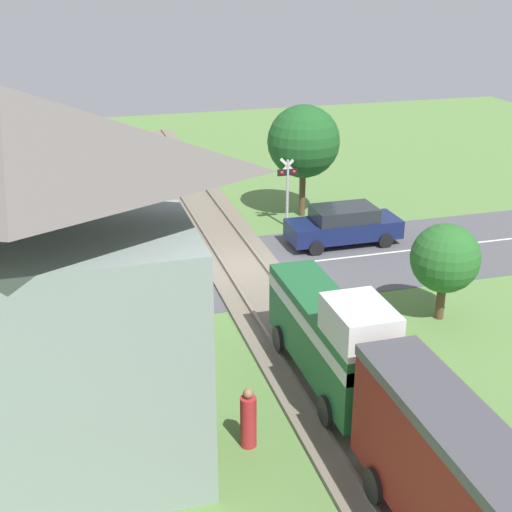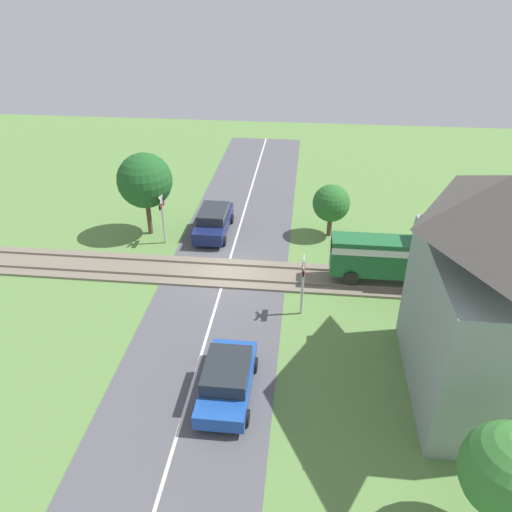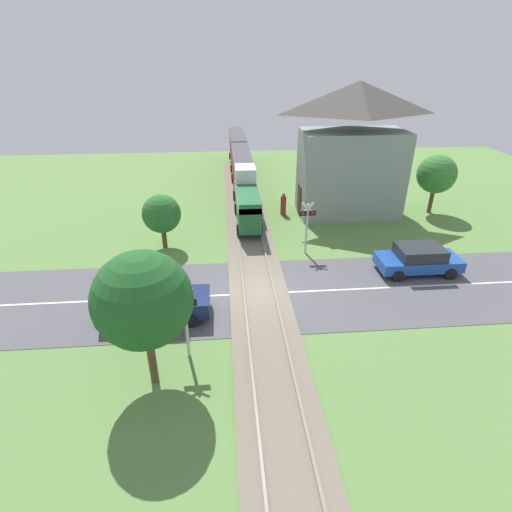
{
  "view_description": "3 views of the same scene",
  "coord_description": "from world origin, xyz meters",
  "px_view_note": "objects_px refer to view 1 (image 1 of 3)",
  "views": [
    {
      "loc": [
        6.32,
        23.59,
        10.67
      ],
      "look_at": [
        0.0,
        1.62,
        1.2
      ],
      "focal_mm": 50.0,
      "sensor_mm": 36.0,
      "label": 1
    },
    {
      "loc": [
        21.98,
        3.98,
        14.06
      ],
      "look_at": [
        0.0,
        1.62,
        1.2
      ],
      "focal_mm": 35.0,
      "sensor_mm": 36.0,
      "label": 2
    },
    {
      "loc": [
        -1.48,
        -15.97,
        10.39
      ],
      "look_at": [
        0.0,
        1.62,
        1.2
      ],
      "focal_mm": 28.0,
      "sensor_mm": 36.0,
      "label": 3
    }
  ],
  "objects_px": {
    "crossing_signal_east_approach": "(182,273)",
    "station_building": "(29,309)",
    "car_near_crossing": "(344,225)",
    "pedestrian_by_station": "(248,420)",
    "crossing_signal_west_approach": "(288,183)",
    "car_far_side": "(4,294)"
  },
  "relations": [
    {
      "from": "car_near_crossing",
      "to": "pedestrian_by_station",
      "type": "distance_m",
      "value": 13.61
    },
    {
      "from": "car_far_side",
      "to": "crossing_signal_east_approach",
      "type": "relative_size",
      "value": 1.36
    },
    {
      "from": "crossing_signal_east_approach",
      "to": "pedestrian_by_station",
      "type": "distance_m",
      "value": 6.2
    },
    {
      "from": "crossing_signal_west_approach",
      "to": "pedestrian_by_station",
      "type": "relative_size",
      "value": 1.96
    },
    {
      "from": "car_near_crossing",
      "to": "car_far_side",
      "type": "distance_m",
      "value": 13.29
    },
    {
      "from": "car_near_crossing",
      "to": "crossing_signal_west_approach",
      "type": "xyz_separation_m",
      "value": [
        1.53,
        -2.62,
        1.15
      ]
    },
    {
      "from": "crossing_signal_east_approach",
      "to": "station_building",
      "type": "distance_m",
      "value": 7.63
    },
    {
      "from": "crossing_signal_west_approach",
      "to": "station_building",
      "type": "xyz_separation_m",
      "value": [
        10.19,
        14.14,
        2.26
      ]
    },
    {
      "from": "car_far_side",
      "to": "crossing_signal_west_approach",
      "type": "xyz_separation_m",
      "value": [
        -11.44,
        -5.5,
        1.21
      ]
    },
    {
      "from": "pedestrian_by_station",
      "to": "crossing_signal_west_approach",
      "type": "bearing_deg",
      "value": -111.76
    },
    {
      "from": "car_near_crossing",
      "to": "station_building",
      "type": "relative_size",
      "value": 0.53
    },
    {
      "from": "car_far_side",
      "to": "station_building",
      "type": "bearing_deg",
      "value": 98.27
    },
    {
      "from": "car_far_side",
      "to": "station_building",
      "type": "xyz_separation_m",
      "value": [
        -1.25,
        8.63,
        3.48
      ]
    },
    {
      "from": "car_near_crossing",
      "to": "station_building",
      "type": "xyz_separation_m",
      "value": [
        11.72,
        11.51,
        3.41
      ]
    },
    {
      "from": "car_near_crossing",
      "to": "crossing_signal_east_approach",
      "type": "xyz_separation_m",
      "value": [
        7.6,
        5.5,
        1.15
      ]
    },
    {
      "from": "car_near_crossing",
      "to": "car_far_side",
      "type": "bearing_deg",
      "value": 12.51
    },
    {
      "from": "crossing_signal_west_approach",
      "to": "pedestrian_by_station",
      "type": "distance_m",
      "value": 15.32
    },
    {
      "from": "car_near_crossing",
      "to": "car_far_side",
      "type": "xyz_separation_m",
      "value": [
        12.98,
        2.88,
        -0.06
      ]
    },
    {
      "from": "crossing_signal_east_approach",
      "to": "station_building",
      "type": "relative_size",
      "value": 0.35
    },
    {
      "from": "car_far_side",
      "to": "crossing_signal_east_approach",
      "type": "height_order",
      "value": "crossing_signal_east_approach"
    },
    {
      "from": "crossing_signal_west_approach",
      "to": "pedestrian_by_station",
      "type": "bearing_deg",
      "value": 68.24
    },
    {
      "from": "crossing_signal_west_approach",
      "to": "crossing_signal_east_approach",
      "type": "height_order",
      "value": "same"
    }
  ]
}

